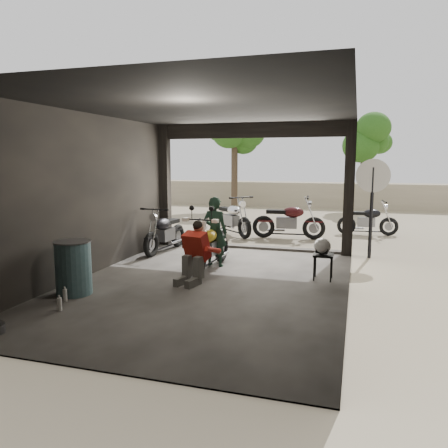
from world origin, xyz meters
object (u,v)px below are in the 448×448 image
Objects in this scene: main_bike at (211,242)px; outside_bike_c at (368,218)px; outside_bike_a at (232,215)px; mechanic at (193,254)px; sign_post at (372,192)px; left_bike at (165,229)px; oil_drum at (73,268)px; rider at (215,232)px; helmet at (322,246)px; stool at (323,258)px; outside_bike_b at (289,218)px.

outside_bike_c is (3.27, 5.39, -0.04)m from main_bike.
outside_bike_a is 1.60× the size of mechanic.
sign_post reaches higher than mechanic.
mechanic is (0.06, -1.20, -0.01)m from main_bike.
main_bike is 1.53× the size of mechanic.
left_bike is 2.99m from outside_bike_a.
oil_drum is (-1.64, -2.42, -0.11)m from main_bike.
rider is 1.42m from mechanic.
main_bike is 0.28m from rider.
helmet is at bearing -115.61° from sign_post.
outside_bike_a is at bearing 134.65° from helmet.
outside_bike_a is 4.17m from outside_bike_c.
outside_bike_a is 5.38m from mechanic.
helmet is at bearing 35.02° from mechanic.
stool is at bearing 34.82° from mechanic.
stool is at bearing -101.66° from outside_bike_a.
helmet is at bearing -101.91° from outside_bike_a.
mechanic is 1.22× the size of oil_drum.
mechanic reaches higher than stool.
left_bike is 4.29m from stool.
sign_post is at bearing -137.58° from outside_bike_b.
helmet is (2.30, -0.45, -0.09)m from rider.
main_bike is 1.14× the size of rider.
stool is at bearing -168.47° from outside_bike_b.
outside_bike_b is 1.17× the size of outside_bike_c.
left_bike is 2.00m from rider.
outside_bike_c is 1.70× the size of oil_drum.
stool is at bearing 164.12° from outside_bike_c.
left_bike is 0.92× the size of outside_bike_b.
rider reaches higher than outside_bike_a.
mechanic is at bearing 147.34° from outside_bike_c.
main_bike is 2.37m from stool.
outside_bike_b is 5.48× the size of helmet.
sign_post reaches higher than outside_bike_c.
rider is 2.94× the size of stool.
outside_bike_a is at bearing 100.85° from outside_bike_c.
mechanic reaches higher than oil_drum.
sign_post is (4.90, 4.49, 1.09)m from oil_drum.
stool is 1.54× the size of helmet.
outside_bike_a reaches higher than outside_bike_c.
left_bike is at bearing 159.02° from stool.
sign_post reaches higher than helmet.
rider reaches higher than left_bike.
main_bike reaches higher than helmet.
outside_bike_a is at bearing 125.06° from stool.
outside_bike_a is 6.62m from oil_drum.
mechanic is at bearing 164.00° from outside_bike_b.
outside_bike_a is at bearing 82.49° from outside_bike_b.
main_bike is 5.14× the size of helmet.
outside_bike_a reaches higher than mechanic.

